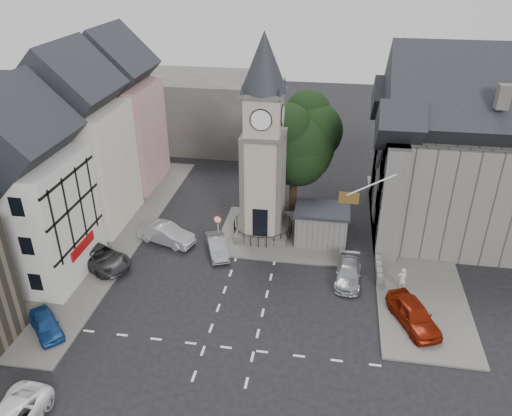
% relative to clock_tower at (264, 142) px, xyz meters
% --- Properties ---
extents(ground, '(120.00, 120.00, 0.00)m').
position_rel_clock_tower_xyz_m(ground, '(0.00, -7.99, -8.12)').
color(ground, black).
rests_on(ground, ground).
extents(pavement_west, '(6.00, 30.00, 0.14)m').
position_rel_clock_tower_xyz_m(pavement_west, '(-12.50, -1.99, -8.05)').
color(pavement_west, '#595651').
rests_on(pavement_west, ground).
extents(pavement_east, '(6.00, 26.00, 0.14)m').
position_rel_clock_tower_xyz_m(pavement_east, '(12.00, 0.01, -8.05)').
color(pavement_east, '#595651').
rests_on(pavement_east, ground).
extents(central_island, '(10.00, 8.00, 0.16)m').
position_rel_clock_tower_xyz_m(central_island, '(1.50, 0.01, -8.04)').
color(central_island, '#595651').
rests_on(central_island, ground).
extents(road_markings, '(20.00, 8.00, 0.01)m').
position_rel_clock_tower_xyz_m(road_markings, '(0.00, -13.49, -8.12)').
color(road_markings, silver).
rests_on(road_markings, ground).
extents(clock_tower, '(4.86, 4.86, 16.25)m').
position_rel_clock_tower_xyz_m(clock_tower, '(0.00, 0.00, 0.00)').
color(clock_tower, '#4C4944').
rests_on(clock_tower, ground).
extents(stone_shelter, '(4.30, 3.30, 3.08)m').
position_rel_clock_tower_xyz_m(stone_shelter, '(4.80, -0.49, -6.57)').
color(stone_shelter, slate).
rests_on(stone_shelter, ground).
extents(town_tree, '(7.20, 7.20, 10.80)m').
position_rel_clock_tower_xyz_m(town_tree, '(2.00, 5.01, -1.15)').
color(town_tree, black).
rests_on(town_tree, ground).
extents(warning_sign_post, '(0.70, 0.19, 2.85)m').
position_rel_clock_tower_xyz_m(warning_sign_post, '(-3.20, -2.56, -6.09)').
color(warning_sign_post, black).
rests_on(warning_sign_post, ground).
extents(terrace_pink, '(8.10, 7.60, 12.80)m').
position_rel_clock_tower_xyz_m(terrace_pink, '(-15.50, 8.01, -1.54)').
color(terrace_pink, '#C1848F').
rests_on(terrace_pink, ground).
extents(terrace_cream, '(8.10, 7.60, 12.80)m').
position_rel_clock_tower_xyz_m(terrace_cream, '(-15.50, 0.01, -1.54)').
color(terrace_cream, beige).
rests_on(terrace_cream, ground).
extents(terrace_tudor, '(8.10, 7.60, 12.00)m').
position_rel_clock_tower_xyz_m(terrace_tudor, '(-15.50, -7.99, -1.93)').
color(terrace_tudor, silver).
rests_on(terrace_tudor, ground).
extents(backdrop_west, '(20.00, 10.00, 8.00)m').
position_rel_clock_tower_xyz_m(backdrop_west, '(-12.00, 20.01, -4.12)').
color(backdrop_west, '#4C4944').
rests_on(backdrop_west, ground).
extents(east_building, '(14.40, 11.40, 12.60)m').
position_rel_clock_tower_xyz_m(east_building, '(15.59, 3.01, -1.86)').
color(east_building, slate).
rests_on(east_building, ground).
extents(east_boundary_wall, '(0.40, 16.00, 0.90)m').
position_rel_clock_tower_xyz_m(east_boundary_wall, '(9.20, 2.01, -7.67)').
color(east_boundary_wall, slate).
rests_on(east_boundary_wall, ground).
extents(flagpole, '(3.68, 0.10, 2.74)m').
position_rel_clock_tower_xyz_m(flagpole, '(8.00, -3.99, -1.12)').
color(flagpole, white).
rests_on(flagpole, ground).
extents(car_west_blue, '(3.56, 3.55, 1.22)m').
position_rel_clock_tower_xyz_m(car_west_blue, '(-11.50, -13.99, -7.51)').
color(car_west_blue, navy).
rests_on(car_west_blue, ground).
extents(car_west_silver, '(5.05, 3.01, 1.57)m').
position_rel_clock_tower_xyz_m(car_west_silver, '(-7.50, -2.60, -7.33)').
color(car_west_silver, '#AAACB3').
rests_on(car_west_silver, ground).
extents(car_west_grey, '(6.12, 4.78, 1.55)m').
position_rel_clock_tower_xyz_m(car_west_grey, '(-11.50, -6.56, -7.35)').
color(car_west_grey, '#2E2E30').
rests_on(car_west_grey, ground).
extents(car_island_silver, '(2.76, 4.15, 1.29)m').
position_rel_clock_tower_xyz_m(car_island_silver, '(-3.08, -3.49, -7.47)').
color(car_island_silver, gray).
rests_on(car_island_silver, ground).
extents(car_island_east, '(1.98, 4.40, 1.25)m').
position_rel_clock_tower_xyz_m(car_island_east, '(7.00, -5.45, -7.49)').
color(car_island_east, '#9DA0A4').
rests_on(car_island_east, ground).
extents(car_east_red, '(3.56, 5.02, 1.59)m').
position_rel_clock_tower_xyz_m(car_east_red, '(11.07, -9.51, -7.33)').
color(car_east_red, maroon).
rests_on(car_east_red, ground).
extents(pedestrian, '(0.72, 0.53, 1.81)m').
position_rel_clock_tower_xyz_m(pedestrian, '(10.65, -5.99, -7.21)').
color(pedestrian, beige).
rests_on(pedestrian, ground).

